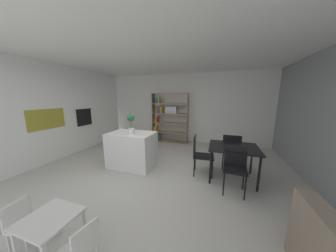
{
  "coord_description": "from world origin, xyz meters",
  "views": [
    {
      "loc": [
        1.59,
        -2.96,
        1.81
      ],
      "look_at": [
        0.27,
        0.99,
        1.01
      ],
      "focal_mm": 16.2,
      "sensor_mm": 36.0,
      "label": 1
    }
  ],
  "objects": [
    {
      "name": "potted_plant_on_island",
      "position": [
        -0.46,
        0.27,
        1.19
      ],
      "size": [
        0.18,
        0.18,
        0.49
      ],
      "color": "white",
      "rests_on": "kitchen_island"
    },
    {
      "name": "kitchen_island",
      "position": [
        -0.51,
        0.34,
        0.45
      ],
      "size": [
        1.15,
        0.76,
        0.91
      ],
      "primitive_type": "cube",
      "color": "white",
      "rests_on": "ground_plane"
    },
    {
      "name": "child_chair_right",
      "position": [
        0.35,
        -2.01,
        0.31
      ],
      "size": [
        0.32,
        0.32,
        0.58
      ],
      "rotation": [
        0.0,
        0.0,
        -1.75
      ],
      "color": "white",
      "rests_on": "ground_plane"
    },
    {
      "name": "ceiling_slab",
      "position": [
        0.0,
        0.0,
        2.77
      ],
      "size": [
        7.09,
        6.44,
        0.06
      ],
      "color": "white",
      "rests_on": "ground_plane"
    },
    {
      "name": "child_table",
      "position": [
        -0.1,
        -2.0,
        0.42
      ],
      "size": [
        0.52,
        0.51,
        0.51
      ],
      "color": "silver",
      "rests_on": "ground_plane"
    },
    {
      "name": "dining_table",
      "position": [
        1.95,
        0.48,
        0.67
      ],
      "size": [
        1.01,
        0.85,
        0.75
      ],
      "color": "black",
      "rests_on": "ground_plane"
    },
    {
      "name": "cabinet_niche_splashback",
      "position": [
        -2.81,
        -0.15,
        1.22
      ],
      "size": [
        0.01,
        0.96,
        0.55
      ],
      "color": "#9E932D",
      "rests_on": "ground_plane"
    },
    {
      "name": "child_chair_left",
      "position": [
        -0.57,
        -2.01,
        0.32
      ],
      "size": [
        0.35,
        0.35,
        0.58
      ],
      "rotation": [
        0.0,
        0.0,
        1.72
      ],
      "color": "white",
      "rests_on": "ground_plane"
    },
    {
      "name": "back_partition",
      "position": [
        0.0,
        3.19,
        1.37
      ],
      "size": [
        7.09,
        0.06,
        2.74
      ],
      "primitive_type": "cube",
      "color": "white",
      "rests_on": "ground_plane"
    },
    {
      "name": "dining_chair_near",
      "position": [
        1.95,
        0.02,
        0.54
      ],
      "size": [
        0.44,
        0.42,
        0.89
      ],
      "rotation": [
        0.0,
        0.0,
        -0.05
      ],
      "color": "black",
      "rests_on": "ground_plane"
    },
    {
      "name": "open_bookshelf",
      "position": [
        -0.37,
        2.81,
        1.04
      ],
      "size": [
        1.47,
        0.32,
        1.96
      ],
      "color": "#997551",
      "rests_on": "ground_plane"
    },
    {
      "name": "ground_plane",
      "position": [
        0.0,
        0.0,
        0.0
      ],
      "size": [
        9.76,
        9.76,
        0.0
      ],
      "primitive_type": "plane",
      "color": "beige"
    },
    {
      "name": "dining_chair_island_side",
      "position": [
        1.22,
        0.47,
        0.54
      ],
      "size": [
        0.49,
        0.45,
        0.91
      ],
      "rotation": [
        0.0,
        0.0,
        1.65
      ],
      "color": "black",
      "rests_on": "ground_plane"
    },
    {
      "name": "dining_chair_far",
      "position": [
        1.94,
        0.93,
        0.55
      ],
      "size": [
        0.43,
        0.44,
        0.92
      ],
      "rotation": [
        0.0,
        0.0,
        3.1
      ],
      "color": "black",
      "rests_on": "ground_plane"
    },
    {
      "name": "tall_cabinet_run_left",
      "position": [
        -3.15,
        0.0,
        1.37
      ],
      "size": [
        0.67,
        5.81,
        2.74
      ],
      "primitive_type": "cube",
      "color": "white",
      "rests_on": "ground_plane"
    },
    {
      "name": "built_in_oven",
      "position": [
        -2.8,
        1.04,
        1.13
      ],
      "size": [
        0.06,
        0.57,
        0.57
      ],
      "color": "black",
      "rests_on": "ground_plane"
    }
  ]
}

